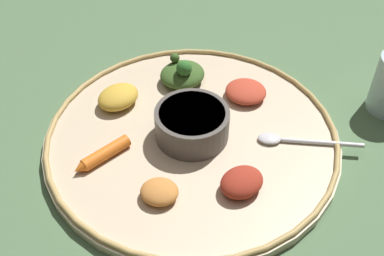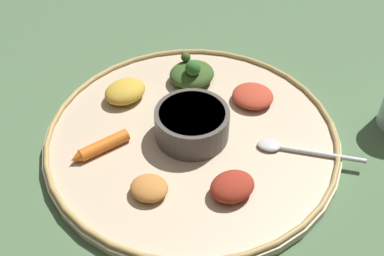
{
  "view_description": "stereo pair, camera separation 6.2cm",
  "coord_description": "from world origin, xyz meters",
  "views": [
    {
      "loc": [
        0.17,
        -0.47,
        0.52
      ],
      "look_at": [
        0.0,
        0.0,
        0.03
      ],
      "focal_mm": 44.4,
      "sensor_mm": 36.0,
      "label": 1
    },
    {
      "loc": [
        0.23,
        -0.45,
        0.52
      ],
      "look_at": [
        0.0,
        0.0,
        0.03
      ],
      "focal_mm": 44.4,
      "sensor_mm": 36.0,
      "label": 2
    }
  ],
  "objects": [
    {
      "name": "mound_berbere_red",
      "position": [
        0.05,
        0.11,
        0.03
      ],
      "size": [
        0.07,
        0.06,
        0.02
      ],
      "primitive_type": "ellipsoid",
      "rotation": [
        0.0,
        0.0,
        6.28
      ],
      "color": "#B73D28",
      "rests_on": "platter"
    },
    {
      "name": "center_bowl",
      "position": [
        0.0,
        0.0,
        0.04
      ],
      "size": [
        0.11,
        0.11,
        0.05
      ],
      "color": "#4C4742",
      "rests_on": "platter"
    },
    {
      "name": "mound_lentil_yellow",
      "position": [
        -0.14,
        0.03,
        0.03
      ],
      "size": [
        0.08,
        0.09,
        0.03
      ],
      "primitive_type": "ellipsoid",
      "rotation": [
        0.0,
        0.0,
        1.17
      ],
      "color": "gold",
      "rests_on": "platter"
    },
    {
      "name": "platter_rim",
      "position": [
        0.0,
        0.0,
        0.02
      ],
      "size": [
        0.44,
        0.44,
        0.01
      ],
      "primitive_type": "torus",
      "color": "tan",
      "rests_on": "platter"
    },
    {
      "name": "ground_plane",
      "position": [
        0.0,
        0.0,
        0.0
      ],
      "size": [
        2.4,
        2.4,
        0.0
      ],
      "primitive_type": "plane",
      "color": "#4C6B47"
    },
    {
      "name": "mound_squash",
      "position": [
        0.0,
        -0.12,
        0.03
      ],
      "size": [
        0.06,
        0.05,
        0.02
      ],
      "primitive_type": "ellipsoid",
      "rotation": [
        0.0,
        0.0,
        0.19
      ],
      "color": "#C67A38",
      "rests_on": "platter"
    },
    {
      "name": "platter",
      "position": [
        0.0,
        0.0,
        0.01
      ],
      "size": [
        0.44,
        0.44,
        0.01
      ],
      "primitive_type": "cylinder",
      "color": "#C6B293",
      "rests_on": "ground_plane"
    },
    {
      "name": "carrot_near_spoon",
      "position": [
        -0.1,
        -0.09,
        0.02
      ],
      "size": [
        0.06,
        0.09,
        0.02
      ],
      "color": "orange",
      "rests_on": "platter"
    },
    {
      "name": "greens_pile",
      "position": [
        -0.06,
        0.11,
        0.03
      ],
      "size": [
        0.1,
        0.1,
        0.05
      ],
      "color": "#385623",
      "rests_on": "platter"
    },
    {
      "name": "spoon",
      "position": [
        0.14,
        0.04,
        0.02
      ],
      "size": [
        0.15,
        0.05,
        0.01
      ],
      "color": "silver",
      "rests_on": "platter"
    },
    {
      "name": "mound_beet",
      "position": [
        0.1,
        -0.07,
        0.03
      ],
      "size": [
        0.08,
        0.08,
        0.03
      ],
      "primitive_type": "ellipsoid",
      "rotation": [
        0.0,
        0.0,
        4.13
      ],
      "color": "maroon",
      "rests_on": "platter"
    }
  ]
}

